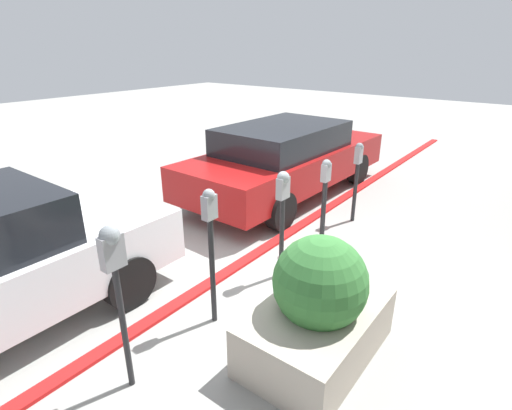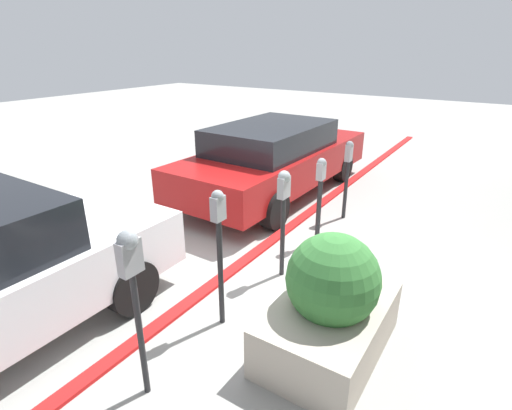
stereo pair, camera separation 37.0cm
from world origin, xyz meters
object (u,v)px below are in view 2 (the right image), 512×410
object	(u,v)px
planter_box	(331,306)
parked_car_middle	(275,157)
parking_meter_nearest	(132,275)
parking_meter_middle	(284,201)
parking_meter_fourth	(320,189)
parking_meter_second	(219,236)
parking_meter_farthest	(348,168)

from	to	relation	value
planter_box	parked_car_middle	distance (m)	4.48
parking_meter_nearest	parking_meter_middle	size ratio (longest dim) A/B	1.09
parking_meter_middle	parking_meter_fourth	distance (m)	1.09
planter_box	parking_meter_fourth	bearing A→B (deg)	27.46
parking_meter_second	parking_meter_fourth	size ratio (longest dim) A/B	1.15
parked_car_middle	planter_box	bearing A→B (deg)	-141.52
parking_meter_farthest	parking_meter_nearest	bearing A→B (deg)	179.62
parking_meter_nearest	parking_meter_fourth	xyz separation A→B (m)	(3.38, -0.05, -0.31)
parking_meter_nearest	parking_meter_second	distance (m)	1.11
parking_meter_fourth	planter_box	world-z (taller)	parking_meter_fourth
parking_meter_nearest	planter_box	world-z (taller)	parking_meter_nearest
parking_meter_farthest	parking_meter_second	bearing A→B (deg)	179.12
planter_box	parked_car_middle	xyz separation A→B (m)	(3.56, 2.71, 0.23)
parking_meter_second	parking_meter_fourth	world-z (taller)	parking_meter_second
parking_meter_farthest	parked_car_middle	xyz separation A→B (m)	(0.39, 1.63, -0.15)
parking_meter_middle	planter_box	bearing A→B (deg)	-132.23
parking_meter_farthest	parking_meter_middle	bearing A→B (deg)	-179.76
parked_car_middle	parking_meter_fourth	bearing A→B (deg)	-131.39
parking_meter_second	parking_meter_middle	xyz separation A→B (m)	(1.20, -0.06, -0.01)
parking_meter_second	parking_meter_middle	distance (m)	1.20
parking_meter_middle	planter_box	xyz separation A→B (m)	(-0.97, -1.07, -0.51)
parked_car_middle	parking_meter_middle	bearing A→B (deg)	-146.42
parking_meter_middle	parking_meter_fourth	bearing A→B (deg)	-0.37
parking_meter_nearest	parking_meter_second	bearing A→B (deg)	1.16
parking_meter_second	parked_car_middle	bearing A→B (deg)	22.66
parking_meter_fourth	parked_car_middle	size ratio (longest dim) A/B	0.28
parking_meter_middle	parking_meter_second	bearing A→B (deg)	177.07
parking_meter_second	parking_meter_farthest	world-z (taller)	parking_meter_second
parking_meter_fourth	planter_box	size ratio (longest dim) A/B	0.88
parking_meter_nearest	parking_meter_middle	distance (m)	2.31
parking_meter_nearest	parking_meter_second	world-z (taller)	parking_meter_nearest
parking_meter_fourth	parked_car_middle	bearing A→B (deg)	47.44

